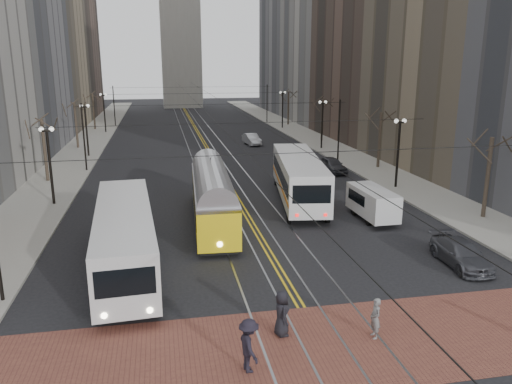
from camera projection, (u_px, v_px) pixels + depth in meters
name	position (u px, v px, depth m)	size (l,w,h in m)	color
ground	(296.00, 298.00, 22.63)	(260.00, 260.00, 0.00)	black
sidewalk_left	(85.00, 147.00, 62.60)	(5.00, 140.00, 0.15)	gray
sidewalk_right	(314.00, 140.00, 68.12)	(5.00, 140.00, 0.15)	gray
crosswalk_band	(324.00, 345.00, 18.83)	(25.00, 6.00, 0.01)	brown
streetcar_rails	(205.00, 144.00, 65.38)	(4.80, 130.00, 0.02)	gray
centre_lines	(205.00, 144.00, 65.38)	(0.42, 130.00, 0.01)	gold
building_left_far	(48.00, 10.00, 94.59)	(16.00, 20.00, 40.00)	brown
building_right_mid	(391.00, 11.00, 66.72)	(16.00, 20.00, 34.00)	brown
building_right_far	(306.00, 14.00, 103.96)	(16.00, 20.00, 40.00)	slate
lamp_posts	(219.00, 141.00, 49.24)	(27.60, 57.20, 5.60)	black
street_trees	(212.00, 132.00, 55.41)	(31.68, 53.28, 5.60)	#382D23
trolley_wires	(212.00, 124.00, 54.77)	(25.96, 120.00, 6.60)	black
transit_bus	(125.00, 240.00, 25.34)	(2.71, 12.99, 3.25)	silver
streetcar	(213.00, 201.00, 32.79)	(2.41, 12.96, 3.05)	yellow
rear_bus	(299.00, 180.00, 37.91)	(2.85, 13.12, 3.42)	silver
cargo_van	(372.00, 204.00, 33.65)	(1.85, 4.80, 2.12)	silver
sedan_grey	(332.00, 165.00, 48.15)	(1.75, 4.36, 1.48)	#383A3F
sedan_silver	(252.00, 139.00, 64.36)	(1.49, 4.28, 1.41)	#B8BAC1
sedan_parked	(461.00, 254.00, 26.11)	(1.81, 4.45, 1.29)	#404248
pedestrian_a	(282.00, 313.00, 19.32)	(0.90, 0.59, 1.85)	black
pedestrian_b	(375.00, 318.00, 19.17)	(0.59, 0.39, 1.62)	slate
pedestrian_d	(249.00, 345.00, 17.03)	(1.25, 0.72, 1.94)	black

